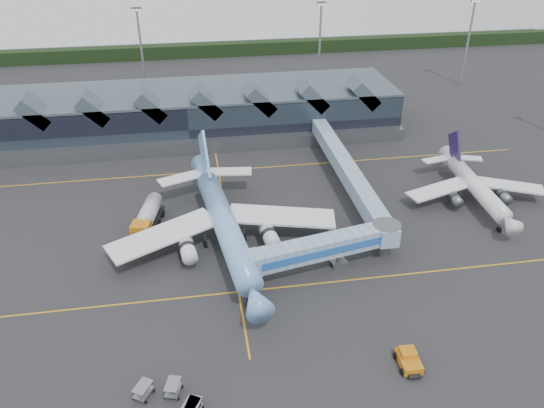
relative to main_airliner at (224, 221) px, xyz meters
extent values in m
plane|color=#252527|center=(0.82, -3.80, -3.80)|extent=(260.00, 260.00, 0.00)
cube|color=orange|center=(0.82, -11.80, -3.79)|extent=(120.00, 0.25, 0.01)
cube|color=orange|center=(0.82, 24.20, -3.79)|extent=(120.00, 0.25, 0.01)
cube|color=orange|center=(0.82, 6.20, -3.79)|extent=(0.25, 60.00, 0.01)
cube|color=black|center=(0.82, 106.20, -1.80)|extent=(260.00, 4.00, 4.00)
cube|color=black|center=(-4.18, 44.20, 0.70)|extent=(90.00, 20.00, 9.00)
cube|color=#44515B|center=(-4.18, 44.20, 5.40)|extent=(90.00, 20.00, 0.60)
cube|color=slate|center=(-4.18, 33.20, -2.50)|extent=(90.00, 2.50, 2.60)
cube|color=#44515B|center=(-33.18, 37.20, 5.50)|extent=(6.43, 6.00, 6.43)
cube|color=#44515B|center=(-22.18, 37.20, 5.50)|extent=(6.43, 6.00, 6.43)
cube|color=#44515B|center=(-11.18, 37.20, 5.50)|extent=(6.43, 6.00, 6.43)
cube|color=#44515B|center=(-0.18, 37.20, 5.50)|extent=(6.43, 6.00, 6.43)
cube|color=#44515B|center=(10.82, 37.20, 5.50)|extent=(6.43, 6.00, 6.43)
cube|color=#44515B|center=(21.82, 37.20, 5.50)|extent=(6.43, 6.00, 6.43)
cube|color=#44515B|center=(32.82, 37.20, 5.50)|extent=(6.43, 6.00, 6.43)
cylinder|color=gray|center=(-14.18, 68.20, 7.20)|extent=(0.56, 0.56, 22.00)
cube|color=slate|center=(-14.18, 68.20, 18.20)|extent=(2.40, 0.50, 0.90)
cylinder|color=gray|center=(30.82, 68.20, 7.20)|extent=(0.56, 0.56, 22.00)
cube|color=slate|center=(30.82, 68.20, 18.20)|extent=(2.40, 0.50, 0.90)
cylinder|color=gray|center=(70.82, 66.20, 7.20)|extent=(0.56, 0.56, 22.00)
cube|color=slate|center=(70.82, 66.20, 18.20)|extent=(2.40, 0.50, 0.90)
cylinder|color=#679BD2|center=(0.17, -1.30, 0.02)|extent=(7.12, 28.87, 3.54)
cone|color=#679BD2|center=(2.28, -17.95, 0.02)|extent=(4.13, 5.32, 3.54)
cube|color=black|center=(2.36, -18.56, 0.76)|extent=(1.38, 0.50, 0.48)
cone|color=#679BD2|center=(-2.06, 16.16, 0.28)|extent=(4.33, 6.94, 3.54)
cube|color=white|center=(-8.96, -1.26, -0.60)|extent=(16.81, 11.67, 1.17)
cube|color=white|center=(8.99, 1.02, -0.60)|extent=(16.78, 8.23, 1.17)
cylinder|color=white|center=(-5.56, -4.09, -1.49)|extent=(2.79, 5.15, 2.19)
cylinder|color=white|center=(6.40, -2.57, -1.49)|extent=(2.79, 5.15, 2.19)
cube|color=#679BD2|center=(-1.85, 14.54, 3.97)|extent=(1.56, 9.03, 9.74)
cube|color=white|center=(-6.22, 14.40, 0.28)|extent=(7.91, 5.34, 0.23)
cube|color=white|center=(2.42, 15.49, 0.28)|extent=(7.65, 3.71, 0.23)
cylinder|color=slate|center=(1.87, -14.70, -2.78)|extent=(0.26, 0.26, 2.05)
cylinder|color=slate|center=(-2.97, -0.46, -2.78)|extent=(0.26, 0.26, 2.05)
cylinder|color=slate|center=(2.99, 0.30, -2.78)|extent=(0.26, 0.26, 2.05)
cylinder|color=black|center=(1.87, -14.70, -3.43)|extent=(0.58, 1.35, 1.31)
cylinder|color=white|center=(43.17, 5.13, -0.88)|extent=(3.69, 19.06, 2.71)
cone|color=white|center=(42.58, -5.95, -0.88)|extent=(2.87, 3.39, 2.71)
cube|color=black|center=(42.56, -6.36, -0.31)|extent=(1.04, 0.39, 0.48)
cone|color=white|center=(43.77, 16.75, -0.68)|extent=(2.93, 4.47, 2.71)
cube|color=white|center=(36.89, 6.33, -1.35)|extent=(11.79, 6.31, 0.90)
cube|color=white|center=(49.54, 5.66, -1.35)|extent=(11.77, 7.32, 0.90)
cylinder|color=slate|center=(38.88, 4.00, -2.03)|extent=(1.85, 3.33, 1.68)
cylinder|color=slate|center=(47.31, 3.56, -2.03)|extent=(1.85, 3.33, 1.68)
cube|color=#231747|center=(43.72, 15.67, 1.83)|extent=(0.72, 6.10, 6.60)
cube|color=white|center=(40.69, 16.10, -0.68)|extent=(5.43, 2.84, 0.23)
cube|color=white|center=(46.78, 15.78, -0.68)|extent=(5.49, 3.32, 0.23)
cylinder|color=slate|center=(42.70, -3.79, -3.02)|extent=(0.25, 0.25, 1.57)
cylinder|color=slate|center=(40.91, 6.06, -3.02)|extent=(0.25, 0.25, 1.57)
cylinder|color=slate|center=(45.51, 5.82, -3.02)|extent=(0.25, 0.25, 1.57)
cylinder|color=black|center=(42.70, -3.79, -3.52)|extent=(0.46, 1.02, 1.00)
cube|color=#74A6C2|center=(12.69, -8.84, 0.04)|extent=(18.79, 6.52, 2.70)
cube|color=blue|center=(12.99, -10.25, 0.04)|extent=(18.24, 3.90, 1.12)
cube|color=#74A6C2|center=(2.67, -10.92, 0.04)|extent=(2.97, 3.41, 2.79)
cylinder|color=slate|center=(15.43, -8.27, -1.88)|extent=(0.65, 0.65, 3.84)
cube|color=slate|center=(15.43, -8.27, -3.38)|extent=(2.57, 2.28, 0.84)
cylinder|color=black|center=(14.51, -8.46, -3.47)|extent=(0.53, 0.90, 0.84)
cylinder|color=black|center=(16.34, -8.08, -3.47)|extent=(0.53, 0.90, 0.84)
cylinder|color=slate|center=(22.71, -6.76, 0.04)|extent=(4.09, 4.09, 2.79)
cylinder|color=slate|center=(22.71, -6.76, -1.88)|extent=(1.67, 1.67, 3.84)
cube|color=black|center=(-11.50, 6.05, -2.95)|extent=(4.80, 10.59, 0.57)
cube|color=#C47112|center=(-12.31, 2.26, -1.75)|extent=(3.19, 3.02, 2.51)
cube|color=black|center=(-12.50, 1.37, -1.18)|extent=(2.49, 0.69, 1.14)
cylinder|color=#B4B5B9|center=(-11.22, 7.39, -1.41)|extent=(3.94, 7.01, 2.62)
sphere|color=#B4B5B9|center=(-10.53, 10.62, -1.41)|extent=(2.51, 2.51, 2.51)
sphere|color=#B4B5B9|center=(-11.91, 4.16, -1.41)|extent=(2.51, 2.51, 2.51)
cylinder|color=black|center=(-13.61, 3.01, -3.23)|extent=(0.63, 1.20, 1.14)
cylinder|color=black|center=(-10.82, 2.41, -3.23)|extent=(0.63, 1.20, 1.14)
cylinder|color=black|center=(-12.78, 6.91, -3.23)|extent=(0.63, 1.20, 1.14)
cylinder|color=black|center=(-9.99, 6.31, -3.23)|extent=(0.63, 1.20, 1.14)
cylinder|color=black|center=(-12.19, 9.69, -3.23)|extent=(0.63, 1.20, 1.14)
cylinder|color=black|center=(-9.40, 9.10, -3.23)|extent=(0.63, 1.20, 1.14)
cube|color=#C47112|center=(18.29, -27.50, -3.11)|extent=(2.30, 3.63, 0.98)
cube|color=#C47112|center=(18.32, -26.91, -2.37)|extent=(1.83, 1.64, 0.69)
cube|color=black|center=(18.22, -29.37, -3.36)|extent=(1.41, 0.84, 0.30)
cylinder|color=black|center=(17.12, -28.64, -3.41)|extent=(0.33, 0.80, 0.79)
cylinder|color=black|center=(19.38, -28.73, -3.41)|extent=(0.33, 0.80, 0.79)
cylinder|color=black|center=(17.21, -26.28, -3.41)|extent=(0.33, 0.80, 0.79)
cylinder|color=black|center=(19.47, -26.36, -3.41)|extent=(0.33, 0.80, 0.79)
cube|color=gray|center=(-7.77, -27.17, -3.26)|extent=(1.93, 2.47, 0.15)
cube|color=gray|center=(-7.77, -27.17, -2.32)|extent=(1.93, 2.47, 0.08)
cylinder|color=black|center=(-6.84, -26.61, -3.62)|extent=(0.21, 0.37, 0.35)
cube|color=gray|center=(-5.75, -30.10, -2.32)|extent=(2.09, 2.52, 0.08)
cylinder|color=black|center=(-4.78, -29.64, -3.62)|extent=(0.24, 0.37, 0.35)
cube|color=gray|center=(-10.88, -26.98, -3.26)|extent=(2.29, 2.57, 0.15)
cube|color=gray|center=(-10.88, -26.98, -2.32)|extent=(2.29, 2.57, 0.08)
cylinder|color=black|center=(-9.84, -26.68, -3.62)|extent=(0.28, 0.37, 0.35)
cube|color=gray|center=(-6.00, -30.08, -2.32)|extent=(2.26, 2.57, 0.08)
camera|label=1|loc=(-3.61, -66.56, 42.18)|focal=35.00mm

